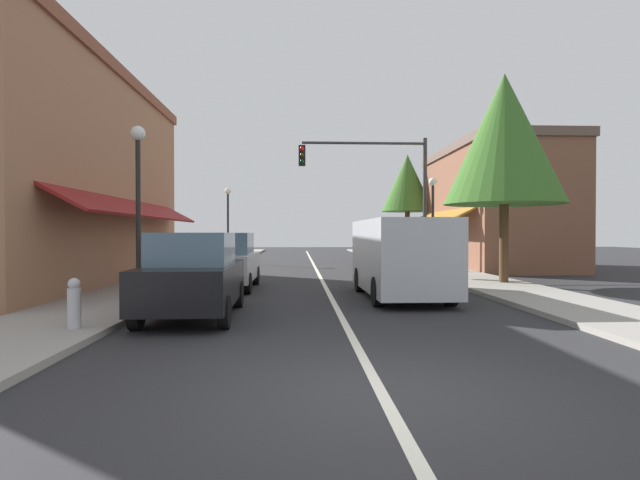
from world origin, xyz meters
TOP-DOWN VIEW (x-y plane):
  - ground_plane at (0.00, 18.00)m, footprint 80.00×80.00m
  - sidewalk_left at (-5.50, 18.00)m, footprint 2.60×56.00m
  - sidewalk_right at (5.50, 18.00)m, footprint 2.60×56.00m
  - lane_center_stripe at (0.00, 18.00)m, footprint 0.14×52.00m
  - storefront_left_block at (-8.97, 12.00)m, footprint 5.66×14.20m
  - storefront_right_block at (9.13, 20.00)m, footprint 5.99×10.20m
  - parked_car_nearest_left at (-3.08, 5.18)m, footprint 1.85×4.13m
  - parked_car_second_left at (-3.13, 10.51)m, footprint 1.81×4.12m
  - van_in_lane at (1.86, 8.14)m, footprint 2.06×5.21m
  - traffic_signal_mast_arm at (2.85, 16.87)m, footprint 5.75×0.50m
  - street_lamp_left_near at (-4.88, 7.32)m, footprint 0.36×0.36m
  - street_lamp_right_mid at (5.09, 16.66)m, footprint 0.36×0.36m
  - street_lamp_left_far at (-4.90, 23.73)m, footprint 0.36×0.36m
  - tree_right_near at (5.98, 11.12)m, footprint 3.97×3.97m
  - tree_right_far at (5.84, 25.22)m, footprint 3.18×3.18m
  - fire_hydrant at (-4.75, 3.41)m, footprint 0.22×0.22m

SIDE VIEW (x-z plane):
  - ground_plane at x=0.00m, z-range 0.00..0.00m
  - lane_center_stripe at x=0.00m, z-range 0.00..0.01m
  - sidewalk_left at x=-5.50m, z-range 0.00..0.12m
  - sidewalk_right at x=5.50m, z-range 0.00..0.12m
  - fire_hydrant at x=-4.75m, z-range 0.12..0.99m
  - parked_car_nearest_left at x=-3.08m, z-range -0.01..1.76m
  - parked_car_second_left at x=-3.13m, z-range -0.01..1.76m
  - van_in_lane at x=1.86m, z-range 0.09..2.21m
  - street_lamp_right_mid at x=5.09m, z-range 0.78..5.01m
  - street_lamp_left_far at x=-4.90m, z-range 0.80..5.15m
  - street_lamp_left_near at x=-4.88m, z-range 0.80..5.23m
  - storefront_right_block at x=9.13m, z-range 0.00..6.20m
  - storefront_left_block at x=-8.97m, z-range 0.00..7.34m
  - traffic_signal_mast_arm at x=2.85m, z-range 1.13..7.15m
  - tree_right_far at x=5.84m, z-range 1.52..8.10m
  - tree_right_near at x=5.98m, z-range 1.35..8.44m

